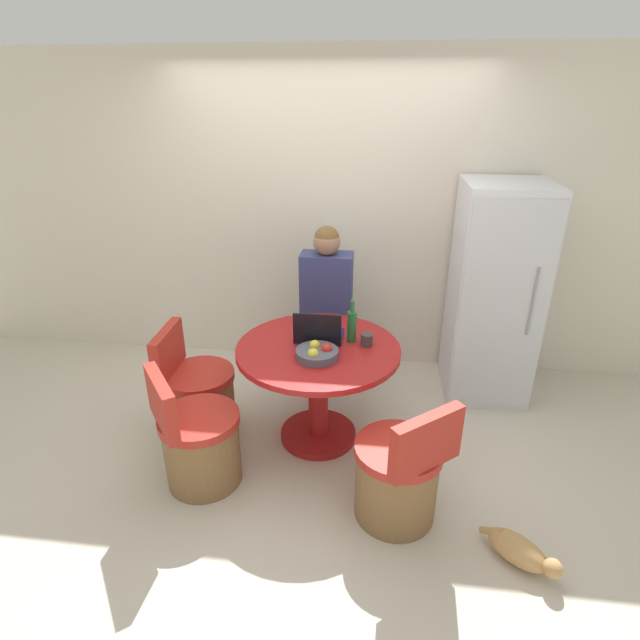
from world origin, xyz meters
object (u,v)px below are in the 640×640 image
Objects in this scene: chair_near_right_corner at (398,477)px; chair_left_side at (199,397)px; refrigerator at (494,293)px; fruit_bowl at (317,353)px; bottle at (352,325)px; person_seated at (327,300)px; laptop at (319,334)px; dining_table at (318,374)px; cat at (520,551)px; chair_near_left_corner at (199,444)px.

chair_left_side is at bearing -63.89° from chair_near_right_corner.
refrigerator reaches higher than fruit_bowl.
chair_near_right_corner is at bearing -66.85° from bottle.
person_seated is at bearing -47.88° from chair_left_side.
refrigerator is 1.75m from chair_near_right_corner.
laptop reaches higher than chair_near_right_corner.
chair_left_side is 1.00m from fruit_bowl.
cat is (1.18, -0.92, -0.44)m from dining_table.
laptop is (-1.27, -0.73, -0.07)m from refrigerator.
dining_table reaches higher than cat.
dining_table is 0.89m from chair_near_left_corner.
dining_table is 4.02× the size of fruit_bowl.
person_seated is (-1.29, -0.06, -0.10)m from refrigerator.
laptop is at bearing -150.32° from refrigerator.
laptop is 1.72m from cat.
chair_near_right_corner is (0.54, -0.66, -0.24)m from dining_table.
chair_near_left_corner reaches higher than dining_table.
chair_near_right_corner is 2.96× the size of fruit_bowl.
chair_near_right_corner is 2.52× the size of laptop.
fruit_bowl reaches higher than dining_table.
refrigerator is 2.10× the size of chair_near_right_corner.
bottle is (0.89, 0.64, 0.57)m from chair_near_left_corner.
chair_left_side is at bearing -178.34° from dining_table.
refrigerator is 2.10× the size of chair_left_side.
chair_near_right_corner is 1.54m from chair_left_side.
chair_near_left_corner is (-0.68, -0.52, -0.24)m from dining_table.
person_seated reaches higher than chair_near_right_corner.
chair_left_side is at bearing 43.78° from person_seated.
chair_near_right_corner reaches higher than dining_table.
laptop is 1.07× the size of bottle.
person_seated is 4.26× the size of laptop.
cat is at bearing -33.38° from fruit_bowl.
cat is (0.97, -1.03, -0.77)m from bottle.
cat is (1.21, -1.69, -0.67)m from person_seated.
dining_table is at bearing 95.02° from laptop.
bottle is 0.80× the size of cat.
chair_left_side is 1.22m from bottle.
chair_near_left_corner is 1.04m from laptop.
cat is at bearing -37.73° from dining_table.
person_seated is (-0.57, 1.43, 0.47)m from chair_near_right_corner.
chair_left_side is (-0.86, -0.02, -0.24)m from dining_table.
person_seated is 4.58× the size of bottle.
bottle reaches higher than dining_table.
refrigerator reaches higher than person_seated.
refrigerator is 1.55× the size of dining_table.
laptop is at bearing 91.51° from person_seated.
chair_near_left_corner is (-1.94, -1.36, -0.57)m from refrigerator.
refrigerator is 1.55m from dining_table.
refrigerator is 2.44m from chair_near_left_corner.
laptop is (-0.55, 0.77, 0.50)m from chair_near_right_corner.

